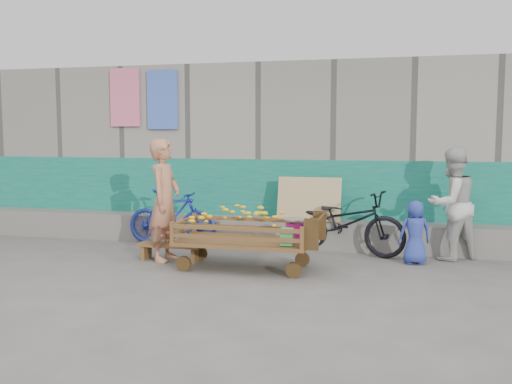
% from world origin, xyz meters
% --- Properties ---
extents(ground, '(80.00, 80.00, 0.00)m').
position_xyz_m(ground, '(0.00, 0.00, 0.00)').
color(ground, '#57534F').
rests_on(ground, ground).
extents(building_wall, '(12.00, 3.50, 3.00)m').
position_xyz_m(building_wall, '(-0.00, 4.05, 1.47)').
color(building_wall, gray).
rests_on(building_wall, ground).
extents(banana_cart, '(1.96, 0.89, 0.83)m').
position_xyz_m(banana_cart, '(-0.38, 0.72, 0.56)').
color(banana_cart, brown).
rests_on(banana_cart, ground).
extents(bench, '(0.96, 0.29, 0.24)m').
position_xyz_m(bench, '(-1.51, 0.96, 0.18)').
color(bench, brown).
rests_on(bench, ground).
extents(vendor_man, '(0.42, 0.64, 1.75)m').
position_xyz_m(vendor_man, '(-1.59, 0.95, 0.88)').
color(vendor_man, '#B97555').
rests_on(vendor_man, ground).
extents(woman, '(1.00, 0.97, 1.63)m').
position_xyz_m(woman, '(2.41, 2.02, 0.82)').
color(woman, silver).
rests_on(woman, ground).
extents(child, '(0.50, 0.39, 0.90)m').
position_xyz_m(child, '(1.90, 1.59, 0.45)').
color(child, '#2A3C9C').
rests_on(child, ground).
extents(bicycle_dark, '(1.96, 1.12, 0.98)m').
position_xyz_m(bicycle_dark, '(0.90, 2.03, 0.49)').
color(bicycle_dark, black).
rests_on(bicycle_dark, ground).
extents(bicycle_blue, '(1.52, 0.44, 0.91)m').
position_xyz_m(bicycle_blue, '(-1.94, 2.05, 0.46)').
color(bicycle_blue, '#1C2B98').
rests_on(bicycle_blue, ground).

